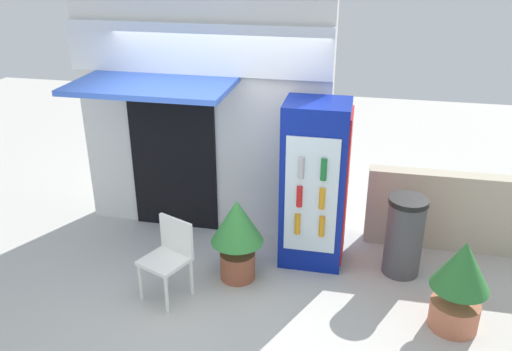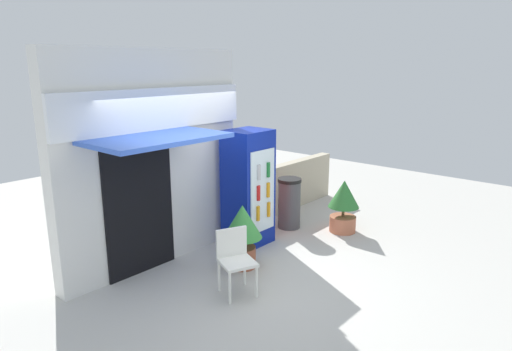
{
  "view_description": "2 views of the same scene",
  "coord_description": "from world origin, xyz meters",
  "px_view_note": "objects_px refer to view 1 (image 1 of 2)",
  "views": [
    {
      "loc": [
        1.62,
        -4.6,
        3.47
      ],
      "look_at": [
        0.59,
        0.31,
        1.22
      ],
      "focal_mm": 37.29,
      "sensor_mm": 36.0,
      "label": 1
    },
    {
      "loc": [
        -4.11,
        -3.98,
        2.94
      ],
      "look_at": [
        0.77,
        0.27,
        1.32
      ],
      "focal_mm": 31.53,
      "sensor_mm": 36.0,
      "label": 2
    }
  ],
  "objects_px": {
    "potted_plant_curbside": "(460,280)",
    "potted_plant_near_shop": "(237,231)",
    "drink_cooler": "(315,185)",
    "plastic_chair": "(170,253)",
    "trash_bin": "(404,236)"
  },
  "relations": [
    {
      "from": "potted_plant_curbside",
      "to": "potted_plant_near_shop",
      "type": "bearing_deg",
      "value": 170.66
    },
    {
      "from": "plastic_chair",
      "to": "potted_plant_curbside",
      "type": "xyz_separation_m",
      "value": [
        2.86,
        0.06,
        0.03
      ]
    },
    {
      "from": "potted_plant_curbside",
      "to": "trash_bin",
      "type": "xyz_separation_m",
      "value": [
        -0.47,
        0.85,
        -0.07
      ]
    },
    {
      "from": "potted_plant_curbside",
      "to": "plastic_chair",
      "type": "bearing_deg",
      "value": -178.79
    },
    {
      "from": "plastic_chair",
      "to": "trash_bin",
      "type": "bearing_deg",
      "value": 20.93
    },
    {
      "from": "potted_plant_near_shop",
      "to": "potted_plant_curbside",
      "type": "height_order",
      "value": "potted_plant_near_shop"
    },
    {
      "from": "plastic_chair",
      "to": "trash_bin",
      "type": "relative_size",
      "value": 0.92
    },
    {
      "from": "potted_plant_near_shop",
      "to": "trash_bin",
      "type": "bearing_deg",
      "value": 15.25
    },
    {
      "from": "plastic_chair",
      "to": "potted_plant_near_shop",
      "type": "relative_size",
      "value": 0.89
    },
    {
      "from": "potted_plant_near_shop",
      "to": "potted_plant_curbside",
      "type": "bearing_deg",
      "value": -9.34
    },
    {
      "from": "drink_cooler",
      "to": "potted_plant_near_shop",
      "type": "height_order",
      "value": "drink_cooler"
    },
    {
      "from": "plastic_chair",
      "to": "potted_plant_curbside",
      "type": "bearing_deg",
      "value": 1.21
    },
    {
      "from": "potted_plant_near_shop",
      "to": "drink_cooler",
      "type": "bearing_deg",
      "value": 36.42
    },
    {
      "from": "potted_plant_near_shop",
      "to": "potted_plant_curbside",
      "type": "xyz_separation_m",
      "value": [
        2.24,
        -0.37,
        -0.05
      ]
    },
    {
      "from": "drink_cooler",
      "to": "plastic_chair",
      "type": "relative_size",
      "value": 2.25
    }
  ]
}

